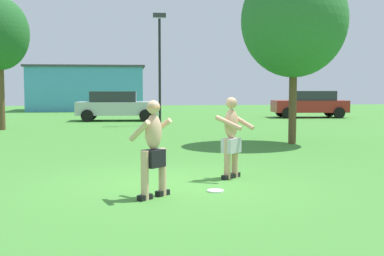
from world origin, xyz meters
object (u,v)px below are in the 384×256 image
Objects in this scene: frisbee at (215,191)px; lamp_post at (160,56)px; player_in_gray at (232,136)px; car_silver_mid_lot at (116,105)px; tree_behind_players at (294,21)px; car_red_far_end at (310,104)px; player_with_cap at (153,145)px.

lamp_post is (-0.05, 15.18, 3.25)m from frisbee.
car_silver_mid_lot is (-2.70, 17.48, -0.03)m from player_in_gray.
player_in_gray is 7.29m from tree_behind_players.
player_in_gray is at bearing -114.62° from car_red_far_end.
car_red_far_end is (9.20, 20.11, 0.81)m from frisbee.
car_silver_mid_lot is at bearing 93.24° from player_with_cap.
car_silver_mid_lot is at bearing 96.64° from frisbee.
tree_behind_players is (3.72, 7.00, 3.90)m from frisbee.
car_red_far_end is (10.30, 20.47, -0.05)m from player_with_cap.
lamp_post is at bearing 92.36° from player_in_gray.
tree_behind_players is (4.82, 7.35, 3.04)m from player_with_cap.
frisbee is 0.06× the size of lamp_post.
tree_behind_players is at bearing -63.23° from car_silver_mid_lot.
tree_behind_players is at bearing -112.67° from car_red_far_end.
car_red_far_end is at bearing 65.43° from frisbee.
lamp_post is at bearing -151.93° from car_red_far_end.
tree_behind_players reaches higher than car_silver_mid_lot.
player_in_gray is at bearing -87.64° from lamp_post.
player_in_gray is (1.63, 1.56, -0.02)m from player_with_cap.
car_silver_mid_lot is 0.76× the size of tree_behind_players.
tree_behind_players is (5.89, -11.68, 3.09)m from car_silver_mid_lot.
player_in_gray is 1.56m from frisbee.
player_with_cap is at bearing -116.70° from car_red_far_end.
player_in_gray is at bearing -81.20° from car_silver_mid_lot.
car_red_far_end is at bearing 65.38° from player_in_gray.
player_in_gray is 0.37× the size of car_red_far_end.
player_in_gray is at bearing 43.77° from player_with_cap.
car_red_far_end is 10.76m from lamp_post.
player_with_cap is at bearing -123.22° from tree_behind_players.
car_silver_mid_lot reaches higher than frisbee.
player_with_cap is 0.31× the size of lamp_post.
frisbee is 22.13m from car_red_far_end.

